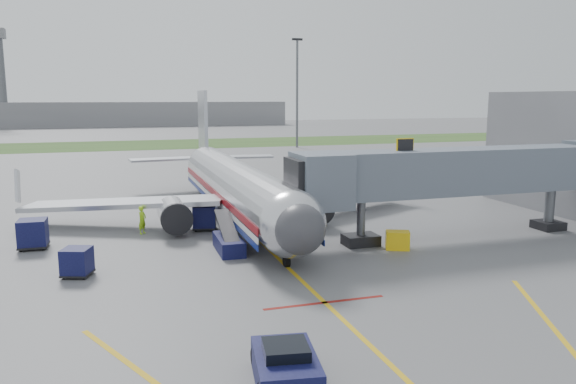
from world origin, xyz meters
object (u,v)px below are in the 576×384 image
object	(u,v)px
pushback_tug	(286,367)
ramp_worker	(142,220)
belt_loader	(229,243)
airliner	(236,186)

from	to	relation	value
pushback_tug	ramp_worker	xyz separation A→B (m)	(-3.38, 23.11, 0.40)
belt_loader	ramp_worker	world-z (taller)	belt_loader
pushback_tug	ramp_worker	bearing A→B (deg)	98.32
airliner	pushback_tug	xyz separation A→B (m)	(-3.99, -25.87, -2.06)
pushback_tug	ramp_worker	world-z (taller)	ramp_worker
airliner	belt_loader	xyz separation A→B (m)	(-2.50, -9.11, -2.10)
pushback_tug	belt_loader	bearing A→B (deg)	84.91
pushback_tug	airliner	bearing A→B (deg)	81.22
airliner	ramp_worker	distance (m)	8.05
airliner	ramp_worker	xyz separation A→B (m)	(-7.38, -2.77, -1.66)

